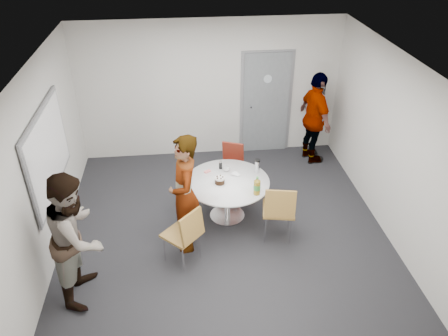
{
  "coord_description": "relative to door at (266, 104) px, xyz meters",
  "views": [
    {
      "loc": [
        -0.59,
        -5.33,
        4.5
      ],
      "look_at": [
        0.02,
        0.25,
        0.99
      ],
      "focal_mm": 35.0,
      "sensor_mm": 36.0,
      "label": 1
    }
  ],
  "objects": [
    {
      "name": "whiteboard",
      "position": [
        -3.56,
        -2.28,
        0.42
      ],
      "size": [
        0.04,
        1.9,
        1.25
      ],
      "color": "slate",
      "rests_on": "wall_left"
    },
    {
      "name": "ceiling",
      "position": [
        -1.1,
        -2.48,
        1.67
      ],
      "size": [
        5.0,
        5.0,
        0.0
      ],
      "primitive_type": "plane",
      "rotation": [
        3.14,
        0.0,
        0.0
      ],
      "color": "silver",
      "rests_on": "wall_back"
    },
    {
      "name": "person_left",
      "position": [
        -3.05,
        -3.51,
        -0.11
      ],
      "size": [
        0.77,
        0.95,
        1.83
      ],
      "primitive_type": "imported",
      "rotation": [
        0.0,
        0.0,
        1.48
      ],
      "color": "white",
      "rests_on": "floor"
    },
    {
      "name": "chair_near_right",
      "position": [
        -0.32,
        -2.81,
        -0.43
      ],
      "size": [
        0.54,
        0.58,
        0.98
      ],
      "rotation": [
        0.0,
        0.0,
        -0.18
      ],
      "color": "brown",
      "rests_on": "floor"
    },
    {
      "name": "wall_left",
      "position": [
        -3.6,
        -2.48,
        0.32
      ],
      "size": [
        0.0,
        5.0,
        5.0
      ],
      "primitive_type": "plane",
      "rotation": [
        1.57,
        0.0,
        1.57
      ],
      "color": "beige",
      "rests_on": "floor"
    },
    {
      "name": "person_main",
      "position": [
        -1.69,
        -2.77,
        -0.11
      ],
      "size": [
        0.49,
        0.7,
        1.84
      ],
      "primitive_type": "imported",
      "rotation": [
        0.0,
        0.0,
        -1.49
      ],
      "color": "#A5C6EA",
      "rests_on": "floor"
    },
    {
      "name": "wall_right",
      "position": [
        1.4,
        -2.48,
        0.32
      ],
      "size": [
        0.0,
        5.0,
        5.0
      ],
      "primitive_type": "plane",
      "rotation": [
        1.57,
        0.0,
        -1.57
      ],
      "color": "beige",
      "rests_on": "floor"
    },
    {
      "name": "person_right",
      "position": [
        0.85,
        -0.53,
        -0.12
      ],
      "size": [
        0.64,
        1.13,
        1.81
      ],
      "primitive_type": "imported",
      "rotation": [
        0.0,
        0.0,
        1.76
      ],
      "color": "black",
      "rests_on": "floor"
    },
    {
      "name": "wall_back",
      "position": [
        -1.1,
        0.02,
        0.32
      ],
      "size": [
        5.0,
        0.0,
        5.0
      ],
      "primitive_type": "plane",
      "rotation": [
        1.57,
        0.0,
        0.0
      ],
      "color": "beige",
      "rests_on": "floor"
    },
    {
      "name": "wall_front",
      "position": [
        -1.1,
        -4.98,
        0.32
      ],
      "size": [
        5.0,
        0.0,
        5.0
      ],
      "primitive_type": "plane",
      "rotation": [
        -1.57,
        0.0,
        0.0
      ],
      "color": "beige",
      "rests_on": "floor"
    },
    {
      "name": "chair_far",
      "position": [
        -0.84,
        -1.27,
        -0.52
      ],
      "size": [
        0.53,
        0.55,
        0.84
      ],
      "rotation": [
        0.0,
        0.0,
        2.76
      ],
      "color": "maroon",
      "rests_on": "floor"
    },
    {
      "name": "floor",
      "position": [
        -1.1,
        -2.48,
        -1.03
      ],
      "size": [
        5.0,
        5.0,
        0.0
      ],
      "primitive_type": "plane",
      "color": "black",
      "rests_on": "ground"
    },
    {
      "name": "chair_near_left",
      "position": [
        -1.7,
        -3.16,
        -0.46
      ],
      "size": [
        0.65,
        0.64,
        0.93
      ],
      "rotation": [
        0.0,
        0.0,
        0.8
      ],
      "color": "brown",
      "rests_on": "floor"
    },
    {
      "name": "door",
      "position": [
        0.0,
        0.0,
        0.0
      ],
      "size": [
        1.02,
        0.17,
        2.12
      ],
      "color": "slate",
      "rests_on": "wall_back"
    },
    {
      "name": "table",
      "position": [
        -0.99,
        -2.16,
        -0.42
      ],
      "size": [
        1.33,
        1.33,
        1.0
      ],
      "color": "white",
      "rests_on": "floor"
    }
  ]
}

